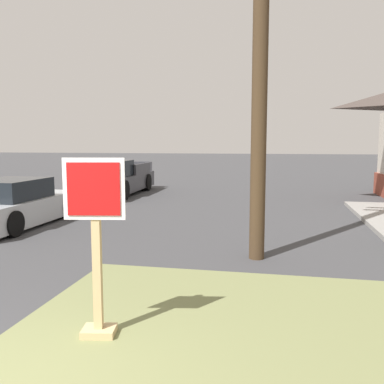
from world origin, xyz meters
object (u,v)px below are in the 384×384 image
parked_sedan_silver (14,205)px  stop_sign (97,255)px  manhole_cover (146,282)px  pickup_truck_charcoal (114,180)px

parked_sedan_silver → stop_sign: bearing=-49.2°
stop_sign → manhole_cover: stop_sign is taller
stop_sign → pickup_truck_charcoal: (-4.87, 12.51, -0.38)m
stop_sign → parked_sedan_silver: 7.56m
stop_sign → manhole_cover: bearing=92.8°
stop_sign → parked_sedan_silver: bearing=130.8°
stop_sign → parked_sedan_silver: stop_sign is taller
manhole_cover → pickup_truck_charcoal: (-4.77, 10.48, 0.61)m
manhole_cover → pickup_truck_charcoal: bearing=114.5°
manhole_cover → parked_sedan_silver: parked_sedan_silver is taller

